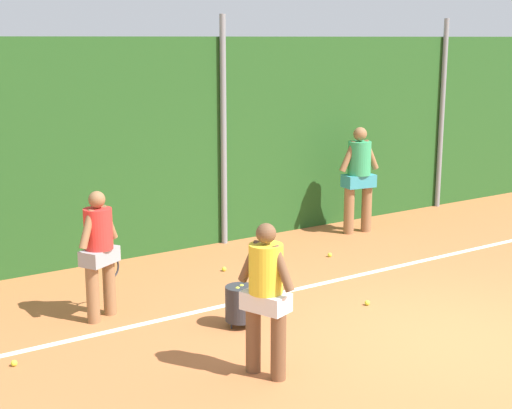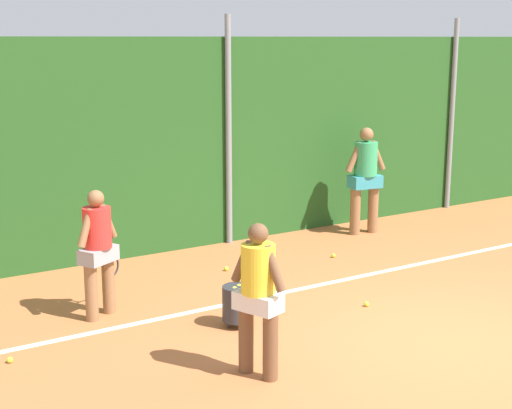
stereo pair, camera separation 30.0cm
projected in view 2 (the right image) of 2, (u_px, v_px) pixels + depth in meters
The scene contains 14 objects.
ground_plane at pixel (362, 303), 9.75m from camera, with size 27.12×27.12×0.00m, color #B76638.
hedge_fence_backdrop at pixel (223, 141), 12.40m from camera, with size 17.63×0.25×3.39m, color #23511E.
fence_post_center at pixel (229, 132), 12.21m from camera, with size 0.10×0.10×3.74m, color gray.
fence_post_right at pixel (452, 115), 14.83m from camera, with size 0.10×0.10×3.74m, color gray.
court_baseline_paint at pixel (322, 284), 10.47m from camera, with size 12.88×0.10×0.01m, color white.
player_foreground_near at pixel (258, 292), 7.47m from camera, with size 0.42×0.64×1.60m.
player_midcourt at pixel (98, 247), 9.10m from camera, with size 0.66×0.48×1.59m.
player_backcourt_far at pixel (365, 175), 13.01m from camera, with size 0.78×0.40×1.87m.
ball_hopper at pixel (237, 303), 8.91m from camera, with size 0.36×0.36×0.51m.
tennis_ball_0 at pixel (253, 264), 11.32m from camera, with size 0.07×0.07×0.07m, color #CCDB33.
tennis_ball_1 at pixel (10, 360), 7.95m from camera, with size 0.07×0.07×0.07m, color #CCDB33.
tennis_ball_2 at pixel (226, 269), 11.09m from camera, with size 0.07×0.07×0.07m, color #CCDB33.
tennis_ball_3 at pixel (333, 256), 11.76m from camera, with size 0.07×0.07×0.07m, color #CCDB33.
tennis_ball_6 at pixel (367, 304), 9.62m from camera, with size 0.07×0.07×0.07m, color #CCDB33.
Camera 2 is at (-6.04, -5.62, 3.37)m, focal length 52.68 mm.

